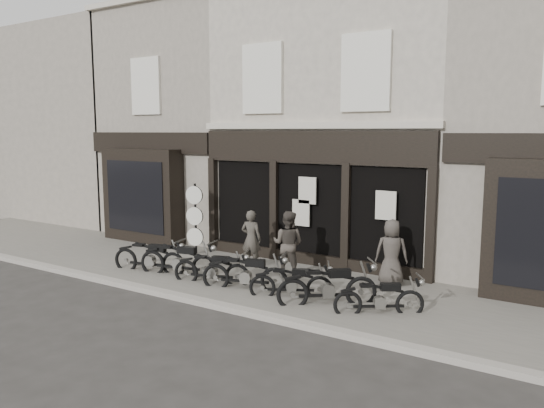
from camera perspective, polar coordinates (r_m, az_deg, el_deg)
The scene contains 17 objects.
ground_plane at distance 12.96m, azimuth -2.34°, elevation -9.64°, with size 90.00×90.00×0.00m, color #2D2B28.
pavement at distance 13.66m, azimuth -0.15°, elevation -8.45°, with size 30.00×4.20×0.12m, color #625D56.
kerb at distance 11.99m, azimuth -5.83°, elevation -10.82°, with size 30.00×0.25×0.13m, color gray.
central_building at distance 17.57m, azimuth 8.91°, elevation 8.37°, with size 7.30×6.22×8.34m.
neighbour_left at distance 20.92m, azimuth -7.45°, elevation 8.19°, with size 5.60×6.73×8.34m.
filler_left at distance 26.96m, azimuth -20.81°, elevation 7.79°, with size 11.00×6.00×8.20m, color gray.
motorcycle_0 at distance 14.85m, azimuth -12.97°, elevation -5.90°, with size 2.14×0.82×1.04m.
motorcycle_1 at distance 14.29m, azimuth -9.97°, elevation -6.29°, with size 2.24×0.83×1.09m.
motorcycle_2 at distance 13.50m, azimuth -6.41°, elevation -7.27°, with size 1.96×0.88×0.97m.
motorcycle_3 at distance 12.91m, azimuth -2.83°, elevation -7.82°, with size 2.07×0.99×1.03m.
motorcycle_4 at distance 12.34m, azimuth 2.16°, elevation -8.77°, with size 1.77×1.13×0.93m.
motorcycle_5 at distance 11.87m, azimuth 6.09°, elevation -9.18°, with size 1.89×1.63×1.08m.
motorcycle_6 at distance 11.47m, azimuth 11.55°, elevation -10.25°, with size 1.68×1.28×0.92m.
man_left at distance 14.76m, azimuth -2.25°, elevation -3.76°, with size 0.59×0.39×1.61m, color #413D36.
man_centre at distance 13.84m, azimuth 1.73°, elevation -4.30°, with size 0.84×0.65×1.73m, color #433C36.
man_right at distance 13.43m, azimuth 12.73°, elevation -5.06°, with size 0.80×0.52×1.63m, color #413B36.
advert_sign_post at distance 16.50m, azimuth -8.28°, elevation -1.90°, with size 0.56×0.36×2.30m.
Camera 1 is at (7.11, -10.11, 3.90)m, focal length 35.00 mm.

